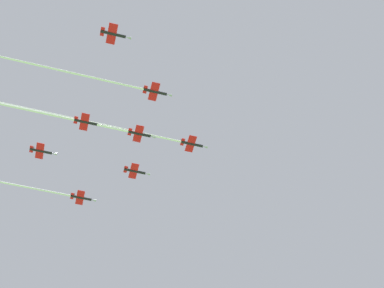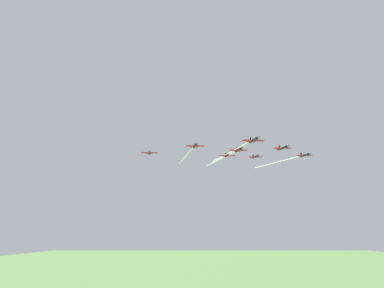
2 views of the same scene
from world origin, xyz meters
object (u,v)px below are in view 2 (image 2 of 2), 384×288
Objects in this scene: jet_port_outer at (225,157)px; jet_port_trail at (219,160)px; jet_starboard_outer at (282,161)px; jet_lead at (234,151)px; jet_center_rear at (149,152)px; jet_starboard_inner at (188,154)px; jet_starboard_trail at (255,157)px; jet_port_inner at (283,148)px.

jet_port_trail is (-11.15, 7.26, 0.15)m from jet_port_outer.
jet_starboard_outer reaches higher than jet_port_trail.
jet_lead is 1.02× the size of jet_starboard_outer.
jet_port_outer is 6.62× the size of jet_center_rear.
jet_starboard_inner reaches higher than jet_lead.
jet_port_trail is at bearing -145.24° from jet_starboard_inner.
jet_port_outer is (10.47, 15.95, -1.23)m from jet_starboard_inner.
jet_center_rear is at bearing 18.43° from jet_starboard_trail.
jet_starboard_trail is (-12.43, 30.86, 0.73)m from jet_lead.
jet_starboard_trail reaches higher than jet_center_rear.
jet_port_outer is (-15.26, 9.94, -0.82)m from jet_lead.
jet_port_inner is at bearing 142.59° from jet_starboard_inner.
jet_center_rear is (-27.67, -27.52, -0.31)m from jet_lead.
jet_starboard_outer is 1.32× the size of jet_port_trail.
jet_starboard_inner is at bearing -0.20° from jet_port_outer.
jet_center_rear is at bearing 27.91° from jet_starboard_inner.
jet_center_rear is 60.35m from jet_starboard_trail.
jet_center_rear is (-17.26, -79.84, 0.15)m from jet_starboard_outer.
jet_starboard_inner is at bearing 13.23° from jet_starboard_trail.
jet_port_inner is at bearing 161.57° from jet_center_rear.
jet_port_outer is 6.62× the size of jet_starboard_trail.
jet_lead reaches higher than jet_center_rear.
jet_port_inner is (19.55, 10.04, 0.14)m from jet_lead.
jet_lead reaches higher than jet_starboard_outer.
jet_starboard_inner is 39.20m from jet_starboard_trail.
jet_starboard_outer is 38.59m from jet_port_trail.
jet_port_inner is 46.53m from jet_port_trail.
jet_port_inner is 0.15× the size of jet_port_outer.
jet_lead is 7.11× the size of jet_center_rear.
jet_center_rear is at bearing -12.09° from jet_lead.
jet_port_outer is (-34.82, -0.10, -0.96)m from jet_port_inner.
jet_port_outer is 1.26× the size of jet_port_trail.
jet_center_rear is 44.74m from jet_port_trail.
jet_starboard_outer is at bearing -159.13° from jet_center_rear.
jet_port_trail is (-0.69, 23.22, -1.08)m from jet_starboard_inner.
jet_starboard_trail reaches higher than jet_lead.
jet_port_inner is at bearing 90.00° from jet_starboard_trail.
jet_lead is 1.07× the size of jet_port_outer.
jet_starboard_trail reaches higher than jet_starboard_inner.
jet_starboard_trail is (2.83, 20.92, 1.55)m from jet_port_outer.
jet_port_trail is 5.25× the size of jet_starboard_trail.
jet_starboard_inner is at bearing 18.35° from jet_starboard_outer.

